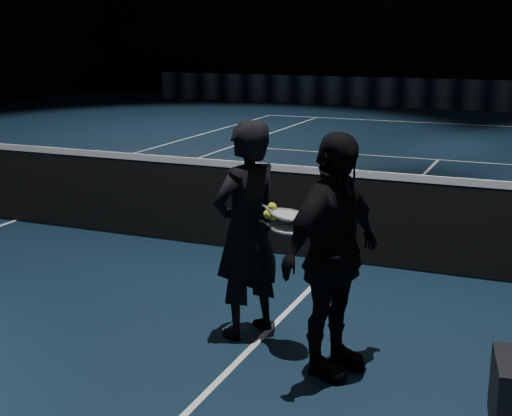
# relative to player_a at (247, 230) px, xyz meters

# --- Properties ---
(floor) EXTENTS (36.00, 36.00, 0.00)m
(floor) POSITION_rel_player_a_xyz_m (0.14, 1.98, -0.82)
(floor) COLOR black
(floor) RESTS_ON ground
(court_lines) EXTENTS (10.98, 23.78, 0.01)m
(court_lines) POSITION_rel_player_a_xyz_m (0.14, 1.98, -0.82)
(court_lines) COLOR white
(court_lines) RESTS_ON floor
(net_mesh) EXTENTS (12.80, 0.02, 0.86)m
(net_mesh) POSITION_rel_player_a_xyz_m (0.14, 1.98, -0.37)
(net_mesh) COLOR black
(net_mesh) RESTS_ON floor
(net_tape) EXTENTS (12.80, 0.03, 0.07)m
(net_tape) POSITION_rel_player_a_xyz_m (0.14, 1.98, 0.09)
(net_tape) COLOR white
(net_tape) RESTS_ON net_mesh
(sponsor_backdrop) EXTENTS (22.00, 0.15, 0.90)m
(sponsor_backdrop) POSITION_rel_player_a_xyz_m (0.14, 17.48, -0.37)
(sponsor_backdrop) COLOR black
(sponsor_backdrop) RESTS_ON floor
(player_a) EXTENTS (0.61, 0.71, 1.64)m
(player_a) POSITION_rel_player_a_xyz_m (0.00, 0.00, 0.00)
(player_a) COLOR black
(player_a) RESTS_ON floor
(player_b) EXTENTS (0.70, 1.04, 1.64)m
(player_b) POSITION_rel_player_a_xyz_m (0.77, -0.36, 0.00)
(player_b) COLOR black
(player_b) RESTS_ON floor
(racket_lower) EXTENTS (0.71, 0.48, 0.03)m
(racket_lower) POSITION_rel_player_a_xyz_m (0.41, -0.19, 0.10)
(racket_lower) COLOR black
(racket_lower) RESTS_ON player_a
(racket_upper) EXTENTS (0.71, 0.45, 0.10)m
(racket_upper) POSITION_rel_player_a_xyz_m (0.38, -0.13, 0.19)
(racket_upper) COLOR black
(racket_upper) RESTS_ON player_b
(tennis_balls) EXTENTS (0.12, 0.10, 0.12)m
(tennis_balls) POSITION_rel_player_a_xyz_m (0.23, -0.10, 0.18)
(tennis_balls) COLOR #D9F033
(tennis_balls) RESTS_ON racket_upper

